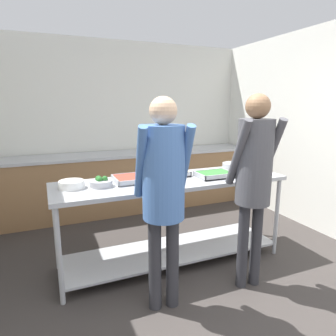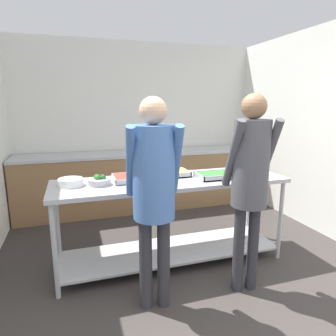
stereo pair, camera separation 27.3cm
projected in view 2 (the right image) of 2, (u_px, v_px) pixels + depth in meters
The scene contains 13 objects.
wall_rear at pixel (139, 125), 5.03m from camera, with size 4.06×0.06×2.65m.
wall_right at pixel (322, 131), 3.86m from camera, with size 0.06×3.92×2.65m.
back_counter at pixel (145, 180), 4.86m from camera, with size 3.90×0.65×0.93m.
serving_counter at pixel (171, 207), 3.14m from camera, with size 2.39×0.71×0.91m.
plate_stack at pixel (71, 182), 2.83m from camera, with size 0.24×0.24×0.07m.
broccoli_bowl at pixel (99, 181), 2.86m from camera, with size 0.21×0.21×0.10m.
serving_tray_roast at pixel (132, 178), 3.02m from camera, with size 0.37×0.33×0.05m.
serving_tray_greens at pixel (169, 173), 3.23m from camera, with size 0.41×0.29×0.05m.
serving_tray_vegetables at pixel (215, 176), 3.13m from camera, with size 0.37×0.27×0.05m.
sauce_pan at pixel (239, 167), 3.50m from camera, with size 0.42×0.28×0.07m.
guest_serving_left at pixel (250, 172), 2.54m from camera, with size 0.43×0.37×1.76m.
guest_serving_right at pixel (154, 182), 2.32m from camera, with size 0.46×0.38×1.73m.
water_bottle at pixel (162, 144), 4.73m from camera, with size 0.06×0.06×0.26m.
Camera 2 is at (-1.08, -1.18, 1.67)m, focal length 32.00 mm.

